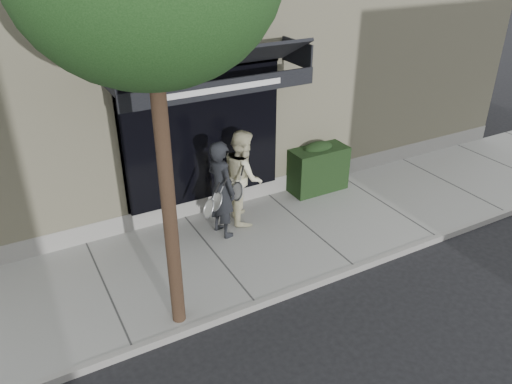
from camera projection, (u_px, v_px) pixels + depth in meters
ground at (306, 231)px, 10.04m from camera, size 80.00×80.00×0.00m
sidewalk at (306, 228)px, 10.01m from camera, size 20.00×3.00×0.12m
curb at (355, 269)px, 8.80m from camera, size 20.00×0.10×0.14m
building_facade at (201, 47)px, 12.58m from camera, size 14.30×8.04×5.64m
hedge at (317, 167)px, 11.16m from camera, size 1.30×0.70×1.14m
pedestrian_front at (221, 189)px, 9.31m from camera, size 0.80×0.88×1.92m
pedestrian_back at (243, 176)px, 9.82m from camera, size 0.97×1.10×1.90m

